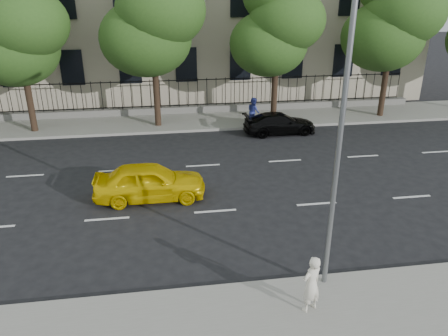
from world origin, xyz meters
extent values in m
plane|color=black|center=(0.00, 0.00, 0.00)|extent=(120.00, 120.00, 0.00)
cube|color=gray|center=(0.00, 14.00, 0.07)|extent=(60.00, 4.00, 0.15)
cube|color=slate|center=(0.00, 15.70, 0.35)|extent=(30.00, 0.50, 0.40)
cube|color=black|center=(0.00, 15.70, 0.65)|extent=(28.80, 0.05, 0.05)
cube|color=black|center=(0.00, 15.70, 2.25)|extent=(28.80, 0.05, 0.05)
cylinder|color=slate|center=(2.50, -2.30, 4.15)|extent=(0.14, 0.14, 8.00)
cylinder|color=#382619|center=(-9.00, 13.20, 1.64)|extent=(0.36, 0.36, 2.97)
ellipsoid|color=#2B501A|center=(-9.40, 13.50, 4.62)|extent=(4.75, 4.75, 3.90)
ellipsoid|color=#2B501A|center=(-8.50, 13.00, 6.00)|extent=(4.50, 4.50, 3.70)
cylinder|color=#382619|center=(-2.00, 13.20, 1.81)|extent=(0.36, 0.36, 3.32)
ellipsoid|color=#2B501A|center=(-2.40, 13.50, 5.09)|extent=(5.13, 5.13, 4.21)
ellipsoid|color=#2B501A|center=(-1.50, 13.00, 6.58)|extent=(4.86, 4.86, 4.00)
cylinder|color=#382619|center=(5.00, 13.20, 1.69)|extent=(0.36, 0.36, 3.08)
ellipsoid|color=#2B501A|center=(4.60, 13.50, 4.67)|extent=(4.56, 4.56, 3.74)
ellipsoid|color=#2B501A|center=(5.50, 13.00, 5.99)|extent=(4.32, 4.32, 3.55)
cylinder|color=#382619|center=(12.00, 13.20, 1.76)|extent=(0.36, 0.36, 3.22)
ellipsoid|color=#2B501A|center=(11.60, 13.50, 4.93)|extent=(4.94, 4.94, 4.06)
ellipsoid|color=#2B501A|center=(12.50, 13.00, 6.36)|extent=(4.68, 4.68, 3.85)
imported|color=yellow|center=(-2.41, 3.95, 0.74)|extent=(4.38, 1.80, 1.48)
imported|color=black|center=(4.82, 11.08, 0.60)|extent=(4.16, 1.82, 1.19)
imported|color=silver|center=(1.70, -3.35, 0.95)|extent=(0.69, 0.60, 1.60)
imported|color=navy|center=(3.58, 12.40, 0.98)|extent=(0.80, 0.93, 1.65)
camera|label=1|loc=(-1.83, -11.91, 8.01)|focal=35.00mm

